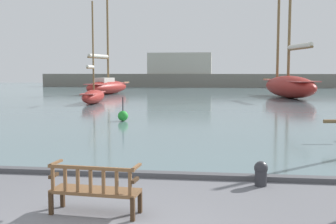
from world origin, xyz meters
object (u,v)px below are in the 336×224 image
at_px(sailboat_outer_port, 289,85).
at_px(mooring_bollard, 261,172).
at_px(park_bench, 95,189).
at_px(channel_buoy, 123,116).
at_px(sailboat_centre_channel, 93,95).
at_px(sailboat_nearest_port, 107,85).

xyz_separation_m(sailboat_outer_port, mooring_bollard, (-5.33, -31.78, -1.01)).
xyz_separation_m(park_bench, channel_buoy, (-2.73, 13.43, -0.12)).
height_order(sailboat_centre_channel, sailboat_nearest_port, sailboat_nearest_port).
height_order(park_bench, mooring_bollard, park_bench).
relative_size(park_bench, sailboat_nearest_port, 0.14).
bearing_deg(sailboat_centre_channel, mooring_bollard, -63.90).
distance_m(sailboat_centre_channel, channel_buoy, 12.31).
bearing_deg(park_bench, sailboat_centre_channel, 107.58).
distance_m(sailboat_nearest_port, mooring_bollard, 38.19).
distance_m(park_bench, sailboat_centre_channel, 25.85).
bearing_deg(sailboat_nearest_port, sailboat_centre_channel, -78.79).
distance_m(sailboat_centre_channel, mooring_bollard, 24.85).
bearing_deg(sailboat_centre_channel, channel_buoy, -65.66).
height_order(sailboat_outer_port, channel_buoy, sailboat_outer_port).
height_order(park_bench, channel_buoy, channel_buoy).
xyz_separation_m(sailboat_centre_channel, sailboat_outer_port, (16.26, 9.46, 0.60)).
height_order(park_bench, sailboat_outer_port, sailboat_outer_port).
bearing_deg(channel_buoy, sailboat_centre_channel, 114.34).
height_order(sailboat_outer_port, mooring_bollard, sailboat_outer_port).
xyz_separation_m(sailboat_centre_channel, channel_buoy, (5.07, -11.21, -0.37)).
bearing_deg(park_bench, channel_buoy, 101.50).
bearing_deg(sailboat_outer_port, sailboat_centre_channel, -149.80).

